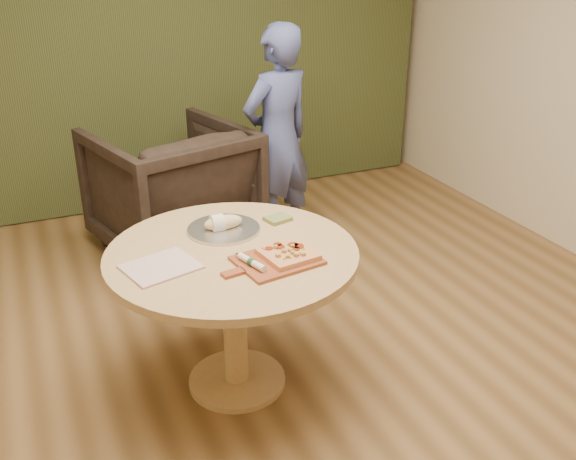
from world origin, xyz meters
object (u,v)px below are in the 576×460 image
at_px(serving_tray, 224,229).
at_px(armchair, 172,183).
at_px(pedestal_table, 233,277).
at_px(pizza_paddle, 275,261).
at_px(bread_roll, 222,223).
at_px(flatbread_pizza, 288,254).
at_px(person_standing, 278,139).
at_px(cutlery_roll, 252,262).

height_order(serving_tray, armchair, armchair).
xyz_separation_m(pedestal_table, pizza_paddle, (0.14, -0.19, 0.15)).
relative_size(serving_tray, bread_roll, 1.84).
xyz_separation_m(flatbread_pizza, armchair, (-0.09, 1.82, -0.28)).
height_order(pedestal_table, flatbread_pizza, flatbread_pizza).
relative_size(armchair, person_standing, 0.64).
xyz_separation_m(pizza_paddle, person_standing, (0.70, 1.65, 0.02)).
distance_m(pedestal_table, serving_tray, 0.27).
xyz_separation_m(pizza_paddle, armchair, (-0.02, 1.83, -0.26)).
bearing_deg(flatbread_pizza, serving_tray, 112.59).
xyz_separation_m(flatbread_pizza, bread_roll, (-0.18, 0.40, 0.02)).
height_order(pedestal_table, pizza_paddle, pizza_paddle).
relative_size(pizza_paddle, serving_tray, 1.31).
height_order(pizza_paddle, cutlery_roll, cutlery_roll).
bearing_deg(serving_tray, cutlery_roll, -91.60).
height_order(pizza_paddle, flatbread_pizza, flatbread_pizza).
relative_size(pedestal_table, serving_tray, 3.29).
relative_size(pedestal_table, flatbread_pizza, 4.67).
relative_size(cutlery_roll, bread_roll, 1.01).
bearing_deg(bread_roll, armchair, 86.45).
relative_size(pedestal_table, bread_roll, 6.05).
height_order(cutlery_roll, armchair, armchair).
bearing_deg(armchair, cutlery_roll, 71.91).
bearing_deg(serving_tray, flatbread_pizza, -67.41).
height_order(cutlery_roll, serving_tray, cutlery_roll).
distance_m(cutlery_roll, person_standing, 1.85).
relative_size(cutlery_roll, serving_tray, 0.55).
bearing_deg(cutlery_roll, person_standing, 46.45).
bearing_deg(bread_roll, cutlery_roll, -90.40).
bearing_deg(cutlery_roll, pizza_paddle, -12.77).
bearing_deg(pizza_paddle, cutlery_roll, 175.83).
distance_m(pizza_paddle, person_standing, 1.79).
bearing_deg(bread_roll, pedestal_table, -96.58).
distance_m(flatbread_pizza, serving_tray, 0.44).
height_order(pedestal_table, serving_tray, serving_tray).
xyz_separation_m(pizza_paddle, flatbread_pizza, (0.07, 0.01, 0.02)).
relative_size(pedestal_table, cutlery_roll, 5.97).
height_order(pedestal_table, person_standing, person_standing).
bearing_deg(serving_tray, armchair, 86.81).
bearing_deg(cutlery_roll, armchair, 69.89).
bearing_deg(pedestal_table, armchair, 86.04).
xyz_separation_m(serving_tray, person_standing, (0.80, 1.23, 0.02)).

